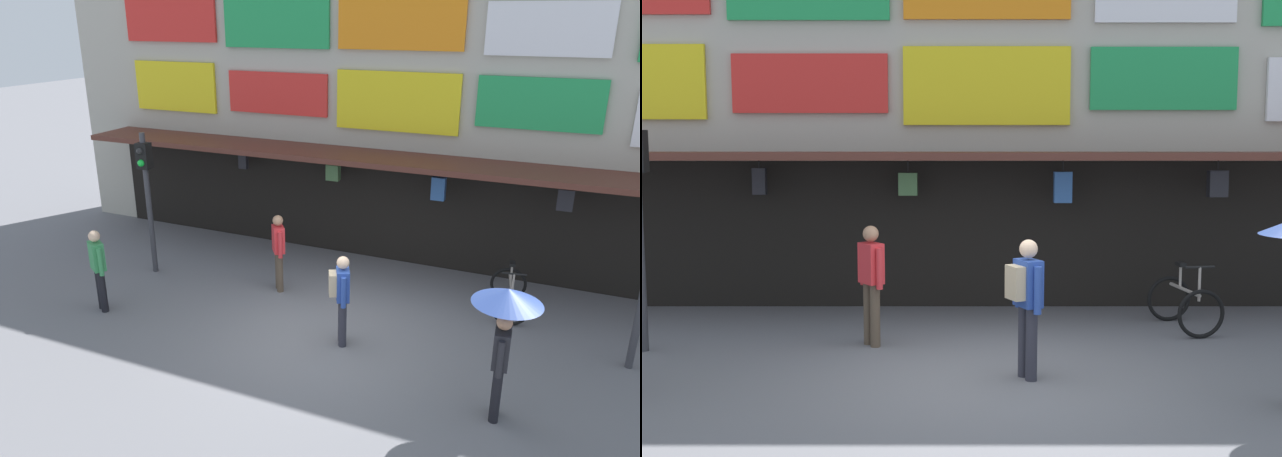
# 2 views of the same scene
# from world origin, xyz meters

# --- Properties ---
(ground_plane) EXTENTS (80.00, 80.00, 0.00)m
(ground_plane) POSITION_xyz_m (0.00, 0.00, 0.00)
(ground_plane) COLOR slate
(shopfront) EXTENTS (18.00, 2.60, 8.00)m
(shopfront) POSITION_xyz_m (-0.00, 4.57, 3.96)
(shopfront) COLOR #B2AD9E
(shopfront) RESTS_ON ground
(bicycle_parked) EXTENTS (0.89, 1.26, 1.05)m
(bicycle_parked) POSITION_xyz_m (2.94, 2.33, 0.39)
(bicycle_parked) COLOR black
(bicycle_parked) RESTS_ON ground
(pedestrian_in_yellow) EXTENTS (0.45, 0.49, 1.68)m
(pedestrian_in_yellow) POSITION_xyz_m (0.35, -0.09, 0.98)
(pedestrian_in_yellow) COLOR #2D2D38
(pedestrian_in_yellow) RESTS_ON ground
(pedestrian_in_white) EXTENTS (0.39, 0.44, 1.68)m
(pedestrian_in_white) POSITION_xyz_m (-1.67, 1.41, 0.95)
(pedestrian_in_white) COLOR brown
(pedestrian_in_white) RESTS_ON ground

